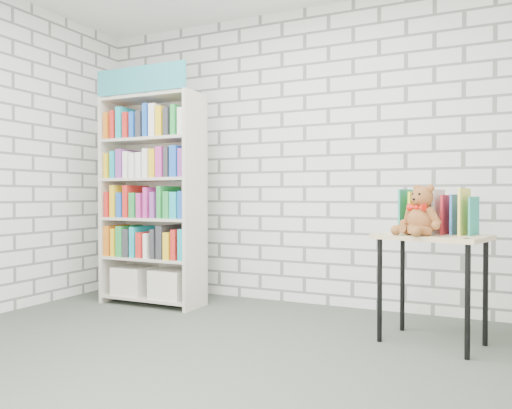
% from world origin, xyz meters
% --- Properties ---
extents(ground, '(4.50, 4.50, 0.00)m').
position_xyz_m(ground, '(0.00, 0.00, 0.00)').
color(ground, '#3E463B').
rests_on(ground, ground).
extents(room_shell, '(4.52, 4.02, 2.81)m').
position_xyz_m(room_shell, '(0.00, 0.00, 1.78)').
color(room_shell, silver).
rests_on(room_shell, ground).
extents(bookshelf, '(0.98, 0.38, 2.20)m').
position_xyz_m(bookshelf, '(-1.28, 1.36, 1.00)').
color(bookshelf, beige).
rests_on(bookshelf, ground).
extents(display_table, '(0.81, 0.65, 0.76)m').
position_xyz_m(display_table, '(1.24, 1.14, 0.65)').
color(display_table, tan).
rests_on(display_table, ground).
extents(table_books, '(0.53, 0.34, 0.29)m').
position_xyz_m(table_books, '(1.27, 1.25, 0.90)').
color(table_books, '#219179').
rests_on(table_books, display_table).
extents(teddy_bear, '(0.33, 0.32, 0.35)m').
position_xyz_m(teddy_bear, '(1.17, 1.05, 0.90)').
color(teddy_bear, brown).
rests_on(teddy_bear, display_table).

